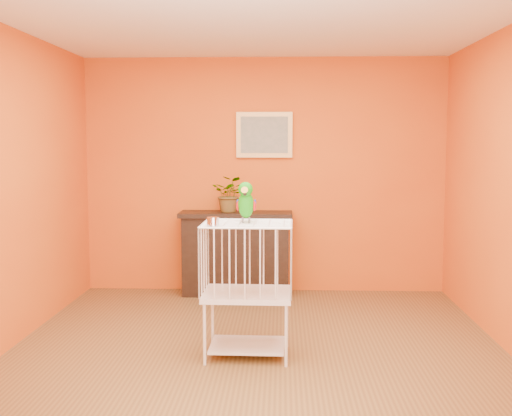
{
  "coord_description": "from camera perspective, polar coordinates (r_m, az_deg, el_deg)",
  "views": [
    {
      "loc": [
        0.2,
        -4.9,
        1.67
      ],
      "look_at": [
        -0.0,
        0.0,
        1.16
      ],
      "focal_mm": 45.0,
      "sensor_mm": 36.0,
      "label": 1
    }
  ],
  "objects": [
    {
      "name": "console_cabinet",
      "position": [
        7.05,
        -1.8,
        -4.04
      ],
      "size": [
        1.23,
        0.44,
        0.91
      ],
      "color": "black",
      "rests_on": "ground"
    },
    {
      "name": "ground",
      "position": [
        5.18,
        0.01,
        -12.94
      ],
      "size": [
        4.5,
        4.5,
        0.0
      ],
      "primitive_type": "plane",
      "color": "brown",
      "rests_on": "ground"
    },
    {
      "name": "room_shell",
      "position": [
        4.9,
        0.01,
        4.88
      ],
      "size": [
        4.5,
        4.5,
        4.5
      ],
      "color": "#DB5B14",
      "rests_on": "ground"
    },
    {
      "name": "parrot",
      "position": [
        4.93,
        -0.9,
        0.55
      ],
      "size": [
        0.16,
        0.29,
        0.32
      ],
      "rotation": [
        0.0,
        0.0,
        -0.04
      ],
      "color": "#59544C",
      "rests_on": "birdcage"
    },
    {
      "name": "potted_plant",
      "position": [
        6.93,
        -2.36,
        0.85
      ],
      "size": [
        0.43,
        0.46,
        0.31
      ],
      "primitive_type": "imported",
      "rotation": [
        0.0,
        0.0,
        -0.22
      ],
      "color": "#26722D",
      "rests_on": "console_cabinet"
    },
    {
      "name": "feed_cup",
      "position": [
        4.75,
        -3.84,
        -1.2
      ],
      "size": [
        0.09,
        0.09,
        0.06
      ],
      "primitive_type": "cylinder",
      "color": "silver",
      "rests_on": "birdcage"
    },
    {
      "name": "birdcage",
      "position": [
        5.02,
        -0.77,
        -7.07
      ],
      "size": [
        0.69,
        0.53,
        1.05
      ],
      "rotation": [
        0.0,
        0.0,
        -0.02
      ],
      "color": "white",
      "rests_on": "ground"
    },
    {
      "name": "framed_picture",
      "position": [
        7.12,
        0.74,
        6.52
      ],
      "size": [
        0.62,
        0.04,
        0.5
      ],
      "color": "#BE8744",
      "rests_on": "room_shell"
    }
  ]
}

